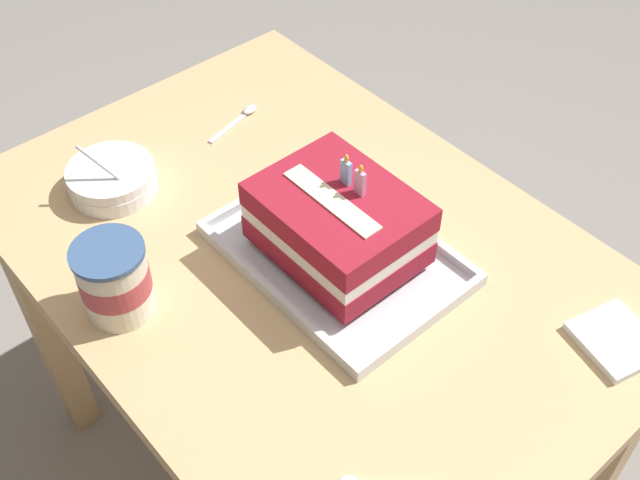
# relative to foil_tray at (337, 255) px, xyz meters

# --- Properties ---
(ground_plane) EXTENTS (8.00, 8.00, 0.00)m
(ground_plane) POSITION_rel_foil_tray_xyz_m (-0.05, -0.03, -0.77)
(ground_plane) COLOR gray
(dining_table) EXTENTS (1.07, 0.74, 0.76)m
(dining_table) POSITION_rel_foil_tray_xyz_m (-0.05, -0.03, -0.13)
(dining_table) COLOR tan
(dining_table) RESTS_ON ground_plane
(foil_tray) EXTENTS (0.38, 0.27, 0.02)m
(foil_tray) POSITION_rel_foil_tray_xyz_m (0.00, 0.00, 0.00)
(foil_tray) COLOR silver
(foil_tray) RESTS_ON dining_table
(birthday_cake) EXTENTS (0.24, 0.19, 0.16)m
(birthday_cake) POSITION_rel_foil_tray_xyz_m (-0.00, 0.00, 0.07)
(birthday_cake) COLOR maroon
(birthday_cake) RESTS_ON foil_tray
(bowl_stack) EXTENTS (0.15, 0.15, 0.11)m
(bowl_stack) POSITION_rel_foil_tray_xyz_m (-0.37, -0.18, 0.02)
(bowl_stack) COLOR white
(bowl_stack) RESTS_ON dining_table
(ice_cream_tub) EXTENTS (0.11, 0.11, 0.12)m
(ice_cream_tub) POSITION_rel_foil_tray_xyz_m (-0.14, -0.30, 0.06)
(ice_cream_tub) COLOR silver
(ice_cream_tub) RESTS_ON dining_table
(serving_spoon_by_bowls) EXTENTS (0.05, 0.13, 0.01)m
(serving_spoon_by_bowls) POSITION_rel_foil_tray_xyz_m (-0.38, 0.11, -0.00)
(serving_spoon_by_bowls) COLOR silver
(serving_spoon_by_bowls) RESTS_ON dining_table
(napkin_pile) EXTENTS (0.13, 0.12, 0.01)m
(napkin_pile) POSITION_rel_foil_tray_xyz_m (0.38, 0.19, -0.00)
(napkin_pile) COLOR white
(napkin_pile) RESTS_ON dining_table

